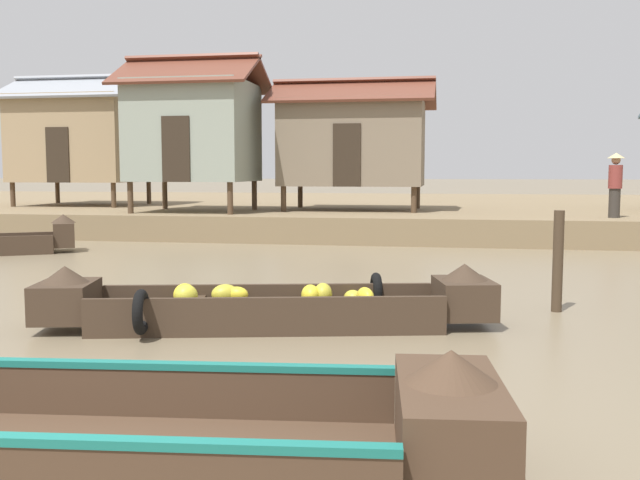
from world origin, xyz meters
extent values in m
plane|color=#7A6B51|center=(0.00, 10.00, 0.00)|extent=(300.00, 300.00, 0.00)
cube|color=#7F6B4C|center=(0.00, 24.69, 0.35)|extent=(160.00, 20.00, 0.71)
cube|color=#3D2D21|center=(0.33, 5.03, 0.06)|extent=(4.32, 1.93, 0.12)
cube|color=#3D2D21|center=(0.23, 5.50, 0.29)|extent=(4.11, 1.00, 0.34)
cube|color=#3D2D21|center=(0.44, 4.57, 0.29)|extent=(4.11, 1.00, 0.34)
cube|color=#3D2D21|center=(2.70, 5.57, 0.35)|extent=(0.83, 1.00, 0.45)
cone|color=#3D2D21|center=(2.70, 5.57, 0.67)|extent=(0.67, 0.67, 0.20)
cube|color=#3D2D21|center=(-2.03, 4.50, 0.35)|extent=(0.83, 1.00, 0.45)
cone|color=#3D2D21|center=(-2.03, 4.50, 0.67)|extent=(0.67, 0.67, 0.20)
cube|color=#3D2D21|center=(-0.54, 4.84, 0.31)|extent=(0.40, 0.95, 0.05)
torus|color=black|center=(1.57, 5.93, 0.32)|extent=(0.23, 0.53, 0.52)
torus|color=black|center=(-0.91, 4.14, 0.32)|extent=(0.23, 0.53, 0.52)
ellipsoid|color=yellow|center=(-0.75, 5.07, 0.37)|extent=(0.31, 0.37, 0.27)
ellipsoid|color=gold|center=(-0.23, 5.10, 0.38)|extent=(0.42, 0.40, 0.25)
ellipsoid|color=gold|center=(0.96, 5.36, 0.38)|extent=(0.28, 0.33, 0.28)
ellipsoid|color=yellow|center=(0.82, 5.28, 0.38)|extent=(0.31, 0.38, 0.26)
ellipsoid|color=yellow|center=(1.51, 5.26, 0.37)|extent=(0.33, 0.37, 0.25)
ellipsoid|color=yellow|center=(-0.58, 4.71, 0.42)|extent=(0.37, 0.38, 0.27)
ellipsoid|color=gold|center=(1.31, 5.56, 0.31)|extent=(0.32, 0.33, 0.19)
ellipsoid|color=yellow|center=(-0.08, 5.11, 0.39)|extent=(0.30, 0.21, 0.19)
cube|color=#473323|center=(-0.54, 1.39, 0.30)|extent=(5.36, 0.63, 0.35)
cube|color=#196B60|center=(-0.54, 1.39, 0.50)|extent=(5.36, 0.64, 0.05)
cube|color=#473323|center=(2.52, 0.96, 0.38)|extent=(0.76, 1.38, 0.52)
cone|color=#473323|center=(2.52, 0.96, 0.74)|extent=(0.61, 0.61, 0.20)
cube|color=#3D2D21|center=(-6.47, 12.20, 0.40)|extent=(0.86, 1.01, 0.57)
cone|color=#3D2D21|center=(-6.47, 12.20, 0.79)|extent=(0.77, 0.77, 0.20)
cylinder|color=#4C3826|center=(-11.91, 18.48, 1.11)|extent=(0.16, 0.16, 0.82)
cylinder|color=#4C3826|center=(-8.28, 18.48, 1.11)|extent=(0.16, 0.16, 0.82)
cylinder|color=#4C3826|center=(-11.91, 21.28, 1.11)|extent=(0.16, 0.16, 0.82)
cylinder|color=#4C3826|center=(-8.28, 21.28, 1.11)|extent=(0.16, 0.16, 0.82)
cube|color=#9E8460|center=(-10.10, 19.88, 2.98)|extent=(4.02, 3.20, 2.92)
cube|color=#2D2319|center=(-10.10, 18.26, 2.42)|extent=(0.80, 0.04, 1.80)
cube|color=#9399A0|center=(-10.10, 19.08, 4.71)|extent=(4.72, 2.09, 0.94)
cube|color=#9399A0|center=(-10.10, 20.68, 4.71)|extent=(4.72, 2.09, 0.94)
cylinder|color=#4C3826|center=(-6.37, 15.63, 1.15)|extent=(0.16, 0.16, 0.89)
cylinder|color=#4C3826|center=(-3.43, 15.63, 1.15)|extent=(0.16, 0.16, 0.89)
cylinder|color=#4C3826|center=(-6.37, 18.13, 1.15)|extent=(0.16, 0.16, 0.89)
cylinder|color=#4C3826|center=(-3.43, 18.13, 1.15)|extent=(0.16, 0.16, 0.89)
cube|color=gray|center=(-4.90, 16.88, 3.04)|extent=(3.33, 2.90, 2.87)
cube|color=#2D2319|center=(-4.90, 15.41, 2.50)|extent=(0.80, 0.04, 1.80)
cube|color=brown|center=(-4.90, 16.15, 4.75)|extent=(4.03, 1.93, 1.01)
cube|color=brown|center=(-4.90, 17.60, 4.75)|extent=(4.03, 1.93, 1.01)
cylinder|color=#4C3826|center=(-2.31, 17.29, 1.08)|extent=(0.16, 0.16, 0.75)
cylinder|color=#4C3826|center=(1.51, 17.29, 1.08)|extent=(0.16, 0.16, 0.75)
cylinder|color=#4C3826|center=(-2.31, 19.71, 1.08)|extent=(0.16, 0.16, 0.75)
cylinder|color=#4C3826|center=(1.51, 19.71, 1.08)|extent=(0.16, 0.16, 0.75)
cube|color=#7A6B56|center=(-0.40, 18.50, 2.73)|extent=(4.22, 2.82, 2.56)
cube|color=#2D2319|center=(-0.40, 17.07, 2.35)|extent=(0.80, 0.04, 1.80)
cube|color=brown|center=(-0.40, 17.79, 4.26)|extent=(4.92, 1.90, 0.86)
cube|color=brown|center=(-0.40, 19.21, 4.26)|extent=(4.92, 1.90, 0.86)
cylinder|color=#332D28|center=(6.68, 16.07, 1.08)|extent=(0.28, 0.28, 0.75)
cylinder|color=brown|center=(6.68, 16.07, 1.76)|extent=(0.34, 0.34, 0.60)
sphere|color=#9E7556|center=(6.68, 16.07, 2.18)|extent=(0.22, 0.22, 0.22)
cone|color=tan|center=(6.68, 16.07, 2.30)|extent=(0.44, 0.44, 0.14)
cylinder|color=#423323|center=(3.96, 6.70, 0.69)|extent=(0.14, 0.14, 1.38)
camera|label=1|loc=(2.49, -3.33, 1.91)|focal=40.20mm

